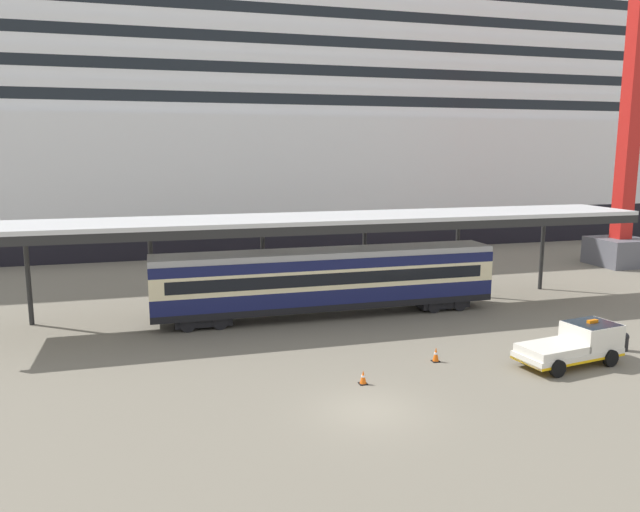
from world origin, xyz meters
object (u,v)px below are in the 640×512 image
train_carriage (327,279)px  service_truck (577,343)px  cruise_ship (125,109)px  quay_bollard (624,341)px  traffic_cone_near (436,354)px  traffic_cone_mid (363,377)px

train_carriage → service_truck: (9.11, -11.18, -1.31)m
cruise_ship → service_truck: 55.24m
train_carriage → quay_bollard: (12.68, -10.28, -1.79)m
cruise_ship → service_truck: size_ratio=32.92×
quay_bollard → traffic_cone_near: bearing=173.8°
cruise_ship → quay_bollard: cruise_ship is taller
cruise_ship → traffic_cone_mid: bearing=-77.5°
traffic_cone_mid → quay_bollard: 14.25m
service_truck → traffic_cone_near: bearing=162.7°
traffic_cone_near → quay_bollard: 9.97m
traffic_cone_mid → quay_bollard: size_ratio=0.65×
cruise_ship → service_truck: cruise_ship is taller
traffic_cone_near → traffic_cone_mid: (-4.32, -1.73, -0.05)m
traffic_cone_mid → service_truck: bearing=-1.3°
cruise_ship → train_carriage: 41.68m
train_carriage → service_truck: train_carriage is taller
cruise_ship → traffic_cone_near: bearing=-72.2°
traffic_cone_near → train_carriage: bearing=106.7°
cruise_ship → traffic_cone_near: size_ratio=246.79×
train_carriage → service_truck: bearing=-50.8°
cruise_ship → quay_bollard: bearing=-62.5°
cruise_ship → service_truck: (21.50, -49.04, -13.56)m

